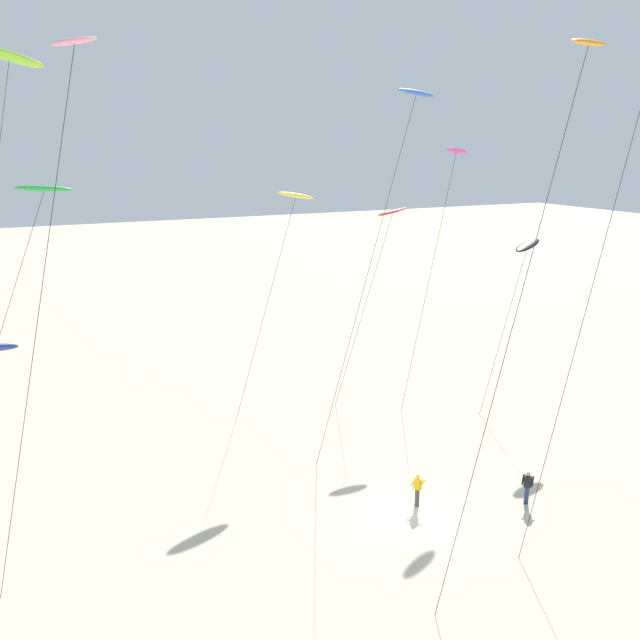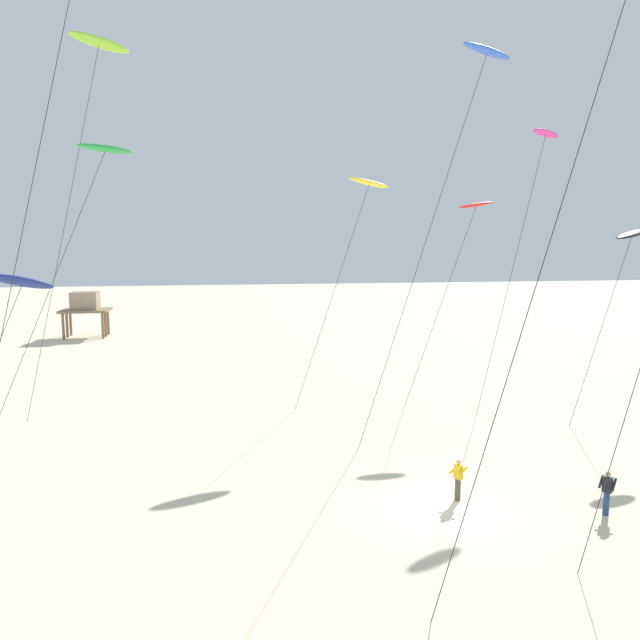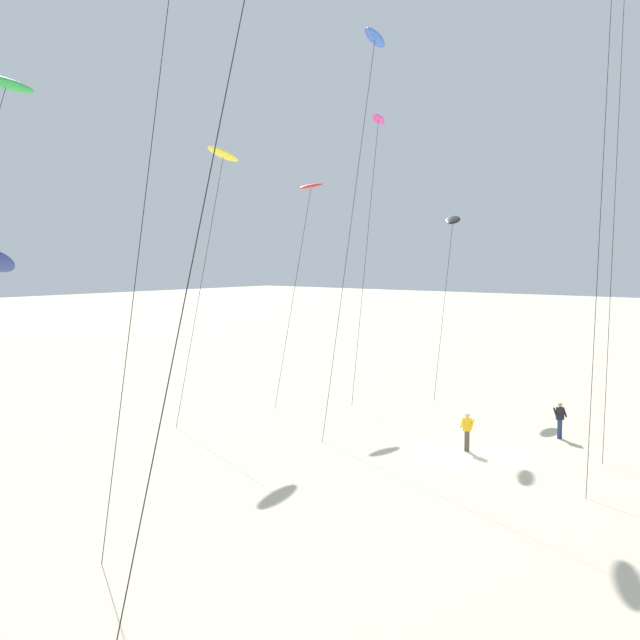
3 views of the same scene
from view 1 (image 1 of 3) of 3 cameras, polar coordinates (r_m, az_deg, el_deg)
The scene contains 12 objects.
ground_plane at distance 32.72m, azimuth 7.67°, elevation -16.23°, with size 260.00×260.00×0.00m, color beige.
kite_black at distance 45.06m, azimuth 17.41°, elevation 6.09°, with size 5.59×2.24×10.97m.
kite_orange at distance 27.86m, azimuth 21.92°, elevation 20.60°, with size 8.52×2.96×20.64m.
kite_green at distance 35.13m, azimuth -22.73°, elevation 10.19°, with size 7.32×2.48×15.08m.
kite_magenta at distance 44.34m, azimuth 11.56°, elevation 13.61°, with size 5.51×2.02×16.75m.
kite_pink at distance 26.68m, azimuth -20.54°, elevation 20.36°, with size 5.68×2.21×20.73m.
kite_lime at distance 39.15m, azimuth -25.21°, elevation 19.67°, with size 6.28×2.05×21.88m.
kite_blue at distance 38.15m, azimuth 8.20°, elevation 18.55°, with size 8.74×3.21×19.80m.
kite_red at distance 45.30m, azimuth 6.22°, elevation 9.08°, with size 6.35×2.07×12.83m.
kite_yellow at distance 42.25m, azimuth -2.14°, elevation 10.54°, with size 6.37×2.21×14.15m.
kite_flyer_nearest at distance 34.33m, azimuth 17.40°, elevation -13.53°, with size 0.73×0.73×1.67m.
kite_flyer_middle at distance 32.99m, azimuth 8.38°, elevation -14.19°, with size 0.64×0.66×1.67m.
Camera 1 is at (-15.74, -23.24, 16.82)m, focal length 37.20 mm.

